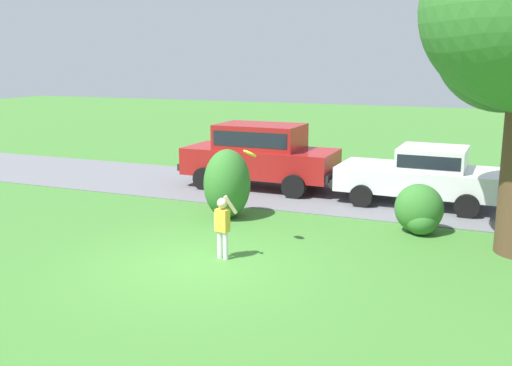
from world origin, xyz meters
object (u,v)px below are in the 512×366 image
object	(u,v)px
parked_suv	(260,152)
frisbee	(250,153)
child_thrower	(223,223)
parked_sedan	(423,173)

from	to	relation	value
parked_suv	frisbee	distance (m)	5.78
parked_suv	child_thrower	world-z (taller)	parked_suv
parked_sedan	parked_suv	xyz separation A→B (m)	(-4.76, 0.29, 0.23)
parked_sedan	frisbee	distance (m)	5.91
frisbee	parked_suv	bearing A→B (deg)	109.99
parked_sedan	frisbee	bearing A→B (deg)	-118.97
parked_sedan	parked_suv	size ratio (longest dim) A/B	0.94
parked_sedan	child_thrower	xyz separation A→B (m)	(-3.03, -5.91, -0.13)
parked_sedan	frisbee	xyz separation A→B (m)	(-2.81, -5.08, 1.11)
parked_suv	frisbee	bearing A→B (deg)	-70.01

